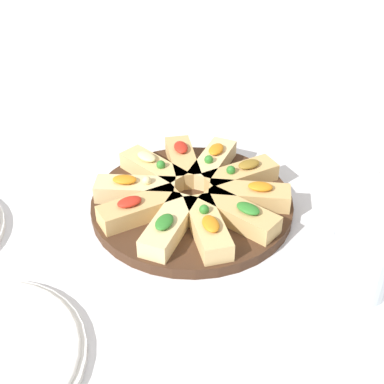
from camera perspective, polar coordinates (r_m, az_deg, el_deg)
ground_plane at (r=0.83m, az=-0.00°, el=-1.76°), size 3.00×3.00×0.00m
serving_board at (r=0.82m, az=-0.00°, el=-1.27°), size 0.31×0.31×0.02m
focaccia_slice_0 at (r=0.85m, az=5.19°, el=1.73°), size 0.05×0.13×0.04m
focaccia_slice_1 at (r=0.88m, az=2.22°, el=3.16°), size 0.10×0.12×0.04m
focaccia_slice_2 at (r=0.88m, az=-1.03°, el=3.35°), size 0.13×0.09×0.04m
focaccia_slice_3 at (r=0.86m, az=-4.15°, el=2.45°), size 0.13×0.06×0.04m
focaccia_slice_4 at (r=0.82m, az=-6.10°, el=0.30°), size 0.11×0.12×0.04m
focaccia_slice_5 at (r=0.78m, az=-5.64°, el=-1.77°), size 0.05×0.13×0.04m
focaccia_slice_6 at (r=0.75m, az=-2.48°, el=-3.61°), size 0.10×0.12×0.04m
focaccia_slice_7 at (r=0.74m, az=1.66°, el=-3.75°), size 0.13×0.08×0.04m
focaccia_slice_8 at (r=0.77m, az=5.04°, el=-2.38°), size 0.13×0.07×0.04m
focaccia_slice_9 at (r=0.81m, az=6.19°, el=-0.37°), size 0.11×0.12×0.04m
water_glass at (r=0.71m, az=17.64°, el=-6.98°), size 0.08×0.08×0.09m
napkin_stack at (r=0.97m, az=15.49°, el=3.24°), size 0.13×0.11×0.01m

